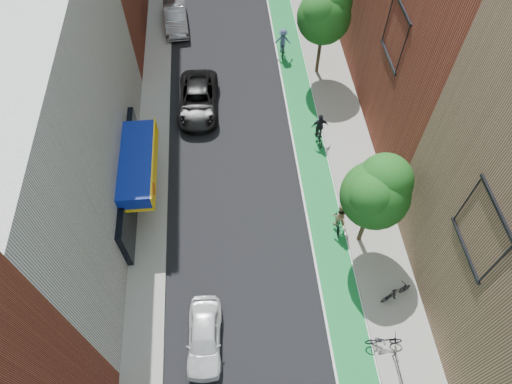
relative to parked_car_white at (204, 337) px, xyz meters
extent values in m
cube|color=#147332|center=(7.00, 20.85, -0.67)|extent=(2.00, 68.00, 0.01)
cube|color=gray|center=(-3.00, 20.85, -0.60)|extent=(2.00, 68.00, 0.15)
cube|color=gray|center=(9.50, 20.85, -0.60)|extent=(3.00, 68.00, 0.15)
cube|color=silver|center=(-8.00, 8.85, 5.32)|extent=(8.00, 20.00, 12.00)
cylinder|color=#332619|center=(8.60, 4.85, 0.97)|extent=(0.24, 0.24, 3.30)
sphere|color=#144312|center=(8.60, 4.85, 3.70)|extent=(3.36, 3.36, 3.36)
sphere|color=#144312|center=(9.00, 5.15, 4.42)|extent=(2.64, 2.64, 2.64)
sphere|color=#144312|center=(8.30, 4.55, 4.18)|extent=(2.40, 2.40, 2.40)
cylinder|color=#332619|center=(8.60, 18.85, 1.05)|extent=(0.24, 0.24, 3.47)
sphere|color=#144312|center=(8.60, 18.85, 3.92)|extent=(3.53, 3.53, 3.53)
sphere|color=#144312|center=(9.00, 19.15, 4.68)|extent=(2.77, 2.77, 2.77)
sphere|color=#144312|center=(8.30, 18.55, 4.42)|extent=(2.52, 2.52, 2.52)
imported|color=white|center=(0.00, 0.00, 0.00)|extent=(1.83, 4.07, 1.36)
imported|color=black|center=(0.00, 15.98, 0.10)|extent=(2.86, 5.71, 1.55)
imported|color=gray|center=(-1.60, 25.53, 0.14)|extent=(2.07, 5.06, 1.63)
imported|color=black|center=(7.56, 5.74, -0.20)|extent=(0.61, 1.62, 0.95)
imported|color=#A0825D|center=(7.56, 5.84, 0.56)|extent=(0.93, 0.76, 1.78)
imported|color=black|center=(7.62, 12.32, -0.24)|extent=(0.65, 1.69, 0.88)
imported|color=black|center=(7.62, 12.42, 0.58)|extent=(1.09, 0.49, 1.83)
imported|color=black|center=(6.37, 21.06, -0.17)|extent=(0.67, 1.72, 1.01)
imported|color=#435579|center=(6.37, 21.16, 0.59)|extent=(1.26, 0.82, 1.84)
imported|color=black|center=(8.45, -0.90, -0.06)|extent=(1.80, 0.71, 0.93)
imported|color=black|center=(9.65, 1.37, 0.02)|extent=(1.90, 1.16, 1.10)
camera|label=1|loc=(1.82, -6.98, 21.57)|focal=32.00mm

